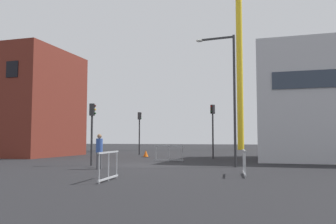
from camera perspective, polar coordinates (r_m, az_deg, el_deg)
The scene contains 12 objects.
ground at distance 21.11m, azimuth -4.11°, elevation -8.52°, with size 160.00×160.00×0.00m, color black.
brick_building at distance 35.38m, azimuth -23.04°, elevation 1.15°, with size 9.59×8.41×9.42m.
construction_crane at distance 54.22m, azimuth 11.14°, elevation 13.15°, with size 13.20×10.59×27.86m.
streetlamp_tall at distance 20.11m, azimuth 9.80°, elevation 3.91°, with size 2.27×0.37×7.36m.
traffic_light_verge at distance 34.71m, azimuth -4.61°, elevation -2.30°, with size 0.37×0.37×4.13m.
traffic_light_near at distance 21.10m, azimuth -12.11°, elevation -1.81°, with size 0.39×0.30×3.60m.
traffic_light_corner at distance 27.86m, azimuth 7.19°, elevation -1.70°, with size 0.35×0.39×4.20m.
pedestrian_walking at distance 18.57m, azimuth -10.99°, elevation -5.79°, with size 0.34×0.34×1.79m.
safety_barrier_rear at distance 24.58m, azimuth 0.15°, elevation -6.62°, with size 2.16×0.24×1.08m.
safety_barrier_left_run at distance 13.43m, azimuth -9.54°, elevation -8.48°, with size 0.25×2.01×1.08m.
safety_barrier_right_run at distance 15.37m, azimuth 12.14°, elevation -7.91°, with size 0.31×1.99×1.08m.
traffic_cone_striped at distance 30.39m, azimuth -3.59°, elevation -6.73°, with size 0.58×0.58×0.59m.
Camera 1 is at (7.41, -19.71, 1.55)m, focal length 37.94 mm.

